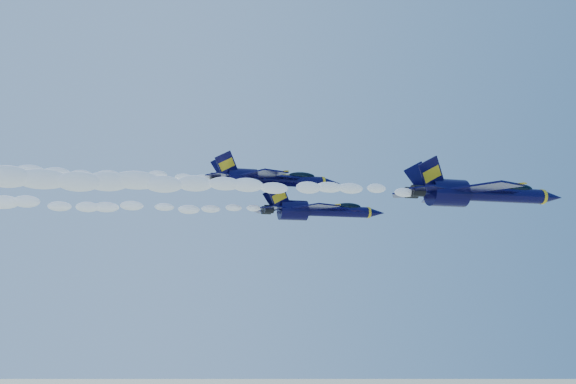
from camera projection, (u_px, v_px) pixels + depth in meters
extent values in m
cylinder|color=black|center=(503.00, 195.00, 71.38)|extent=(10.02, 1.67, 1.67)
ellipsoid|color=black|center=(447.00, 193.00, 69.37)|extent=(1.74, 3.01, 7.13)
cone|color=black|center=(551.00, 197.00, 73.22)|extent=(2.90, 1.67, 1.67)
cylinder|color=gold|center=(542.00, 197.00, 72.84)|extent=(0.39, 1.74, 1.74)
ellipsoid|color=black|center=(517.00, 188.00, 72.04)|extent=(4.01, 1.30, 1.10)
cube|color=gold|center=(517.00, 191.00, 71.99)|extent=(4.68, 1.11, 0.20)
cube|color=black|center=(487.00, 187.00, 65.73)|extent=(5.97, 7.08, 0.20)
cube|color=black|center=(442.00, 198.00, 74.17)|extent=(5.97, 7.08, 0.20)
cube|color=gold|center=(500.00, 187.00, 66.19)|extent=(2.69, 5.58, 0.11)
cube|color=gold|center=(454.00, 198.00, 74.63)|extent=(2.69, 5.58, 0.11)
cube|color=black|center=(432.00, 174.00, 67.82)|extent=(3.63, 1.15, 3.91)
cube|color=black|center=(421.00, 178.00, 70.03)|extent=(3.63, 1.15, 3.91)
cylinder|color=black|center=(418.00, 191.00, 67.56)|extent=(1.34, 1.23, 1.23)
cylinder|color=black|center=(411.00, 193.00, 68.93)|extent=(1.34, 1.23, 1.23)
cube|color=gold|center=(476.00, 186.00, 70.55)|extent=(12.25, 0.39, 0.09)
ellipsoid|color=white|center=(116.00, 181.00, 59.41)|extent=(60.48, 2.64, 2.38)
cylinder|color=black|center=(337.00, 211.00, 77.20)|extent=(7.96, 1.33, 1.33)
ellipsoid|color=black|center=(293.00, 210.00, 75.61)|extent=(1.38, 2.39, 5.66)
cone|color=black|center=(376.00, 213.00, 78.67)|extent=(2.30, 1.33, 1.33)
cylinder|color=gold|center=(368.00, 213.00, 78.36)|extent=(0.31, 1.38, 1.38)
ellipsoid|color=black|center=(348.00, 206.00, 77.73)|extent=(3.18, 1.03, 0.88)
cube|color=gold|center=(349.00, 209.00, 77.69)|extent=(3.71, 0.88, 0.16)
cube|color=black|center=(315.00, 207.00, 72.72)|extent=(4.74, 5.62, 0.16)
cube|color=black|center=(297.00, 214.00, 79.42)|extent=(4.74, 5.62, 0.16)
cube|color=gold|center=(326.00, 206.00, 73.08)|extent=(2.13, 4.43, 0.09)
cube|color=gold|center=(306.00, 213.00, 79.78)|extent=(2.13, 4.43, 0.09)
cube|color=black|center=(279.00, 197.00, 74.37)|extent=(2.88, 0.91, 3.10)
cube|color=black|center=(275.00, 199.00, 76.13)|extent=(2.88, 0.91, 3.10)
cylinder|color=black|center=(269.00, 209.00, 74.17)|extent=(1.06, 0.97, 0.97)
cylinder|color=black|center=(266.00, 210.00, 75.26)|extent=(1.06, 0.97, 0.97)
cube|color=gold|center=(316.00, 205.00, 76.55)|extent=(9.73, 0.31, 0.07)
cylinder|color=black|center=(289.00, 181.00, 77.43)|extent=(8.37, 1.39, 1.39)
ellipsoid|color=black|center=(242.00, 179.00, 75.76)|extent=(1.45, 2.51, 5.95)
cone|color=black|center=(331.00, 183.00, 78.97)|extent=(2.42, 1.39, 1.39)
cylinder|color=gold|center=(322.00, 183.00, 78.65)|extent=(0.33, 1.45, 1.45)
ellipsoid|color=black|center=(302.00, 176.00, 77.99)|extent=(3.35, 1.09, 0.92)
cube|color=gold|center=(302.00, 178.00, 77.95)|extent=(3.90, 0.93, 0.17)
cube|color=black|center=(263.00, 174.00, 72.72)|extent=(4.98, 5.91, 0.17)
cube|color=black|center=(248.00, 184.00, 79.76)|extent=(4.98, 5.91, 0.17)
cube|color=gold|center=(274.00, 174.00, 73.10)|extent=(2.24, 4.66, 0.09)
cube|color=gold|center=(259.00, 184.00, 80.15)|extent=(2.24, 4.66, 0.09)
cube|color=black|center=(227.00, 165.00, 74.46)|extent=(3.03, 0.96, 3.26)
cube|color=black|center=(223.00, 168.00, 76.31)|extent=(3.03, 0.96, 3.26)
cylinder|color=black|center=(216.00, 177.00, 74.25)|extent=(1.12, 1.02, 1.02)
cylinder|color=black|center=(214.00, 179.00, 75.39)|extent=(1.12, 1.02, 1.02)
cube|color=gold|center=(267.00, 174.00, 76.75)|extent=(10.22, 0.33, 0.07)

